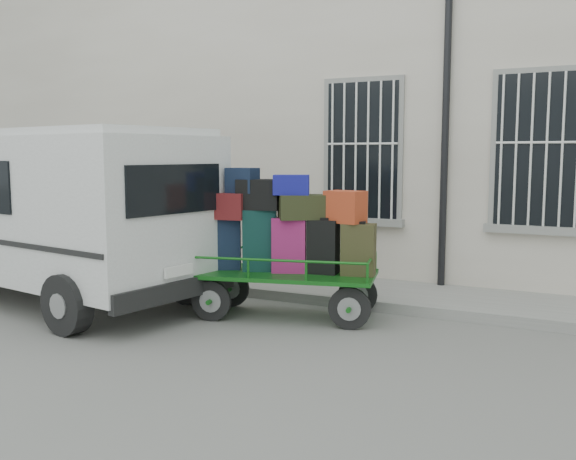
# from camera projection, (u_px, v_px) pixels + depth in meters

# --- Properties ---
(ground) EXTENTS (80.00, 80.00, 0.00)m
(ground) POSITION_uv_depth(u_px,v_px,m) (308.00, 333.00, 7.91)
(ground) COLOR slate
(ground) RESTS_ON ground
(building) EXTENTS (24.00, 5.15, 6.00)m
(building) POSITION_uv_depth(u_px,v_px,m) (427.00, 112.00, 12.44)
(building) COLOR beige
(building) RESTS_ON ground
(sidewalk) EXTENTS (24.00, 1.70, 0.15)m
(sidewalk) POSITION_uv_depth(u_px,v_px,m) (368.00, 293.00, 9.86)
(sidewalk) COLOR gray
(sidewalk) RESTS_ON ground
(luggage_cart) EXTENTS (2.86, 1.59, 2.01)m
(luggage_cart) POSITION_uv_depth(u_px,v_px,m) (283.00, 240.00, 8.57)
(luggage_cart) COLOR black
(luggage_cart) RESTS_ON ground
(van) EXTENTS (5.29, 2.93, 2.53)m
(van) POSITION_uv_depth(u_px,v_px,m) (58.00, 205.00, 9.43)
(van) COLOR silver
(van) RESTS_ON ground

